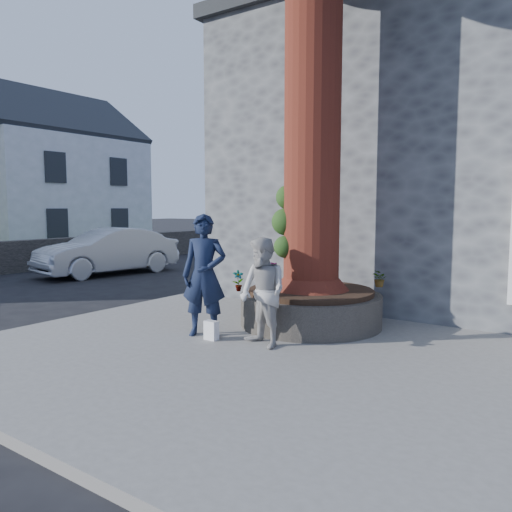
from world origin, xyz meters
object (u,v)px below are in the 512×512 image
Objects in this scene: planter at (311,308)px; car_silver at (108,251)px; woman at (263,292)px; man at (204,275)px.

planter is 0.54× the size of car_silver.
planter is at bearing 111.60° from woman.
woman is (1.06, 0.00, -0.16)m from man.
man reaches higher than planter.
car_silver is at bearing 125.63° from man.
woman is at bearing -17.19° from car_silver.
man is at bearing -160.77° from woman.
man is (-0.99, -1.50, 0.63)m from planter.
man is 0.43× the size of car_silver.
car_silver is at bearing 173.00° from woman.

